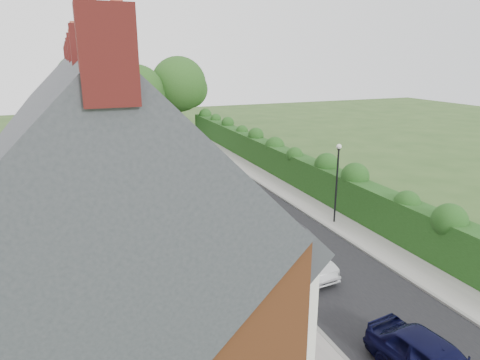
# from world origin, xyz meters

# --- Properties ---
(ground) EXTENTS (140.00, 140.00, 0.00)m
(ground) POSITION_xyz_m (0.00, 0.00, 0.00)
(ground) COLOR #2D4C1E
(ground) RESTS_ON ground
(road) EXTENTS (6.00, 58.00, 0.02)m
(road) POSITION_xyz_m (-0.50, 11.00, 0.01)
(road) COLOR black
(road) RESTS_ON ground
(pavement_hedge_side) EXTENTS (2.20, 58.00, 0.12)m
(pavement_hedge_side) POSITION_xyz_m (3.60, 11.00, 0.06)
(pavement_hedge_side) COLOR gray
(pavement_hedge_side) RESTS_ON ground
(pavement_house_side) EXTENTS (1.70, 58.00, 0.12)m
(pavement_house_side) POSITION_xyz_m (-4.35, 11.00, 0.06)
(pavement_house_side) COLOR gray
(pavement_house_side) RESTS_ON ground
(kerb_hedge_side) EXTENTS (0.18, 58.00, 0.13)m
(kerb_hedge_side) POSITION_xyz_m (2.55, 11.00, 0.07)
(kerb_hedge_side) COLOR gray
(kerb_hedge_side) RESTS_ON ground
(kerb_house_side) EXTENTS (0.18, 58.00, 0.13)m
(kerb_house_side) POSITION_xyz_m (-3.55, 11.00, 0.07)
(kerb_house_side) COLOR gray
(kerb_house_side) RESTS_ON ground
(hedge) EXTENTS (2.10, 58.00, 2.85)m
(hedge) POSITION_xyz_m (5.40, 11.00, 1.60)
(hedge) COLOR #1A3C13
(hedge) RESTS_ON ground
(terrace_row) EXTENTS (9.05, 40.50, 11.50)m
(terrace_row) POSITION_xyz_m (-10.87, 9.98, 4.47)
(terrace_row) COLOR brown
(terrace_row) RESTS_ON ground
(garden_wall_row) EXTENTS (0.35, 40.35, 1.10)m
(garden_wall_row) POSITION_xyz_m (-5.35, 10.00, 0.46)
(garden_wall_row) COLOR maroon
(garden_wall_row) RESTS_ON ground
(lamppost) EXTENTS (0.32, 0.32, 5.16)m
(lamppost) POSITION_xyz_m (3.40, 4.00, 3.30)
(lamppost) COLOR black
(lamppost) RESTS_ON ground
(tree_far_left) EXTENTS (7.14, 6.80, 9.29)m
(tree_far_left) POSITION_xyz_m (-2.65, 40.08, 5.71)
(tree_far_left) COLOR #332316
(tree_far_left) RESTS_ON ground
(tree_far_right) EXTENTS (7.98, 7.60, 10.31)m
(tree_far_right) POSITION_xyz_m (3.39, 42.08, 6.31)
(tree_far_right) COLOR #332316
(tree_far_right) RESTS_ON ground
(tree_far_back) EXTENTS (8.40, 8.00, 10.82)m
(tree_far_back) POSITION_xyz_m (-8.59, 43.08, 6.62)
(tree_far_back) COLOR #332316
(tree_far_back) RESTS_ON ground
(car_silver_a) EXTENTS (2.02, 4.69, 1.50)m
(car_silver_a) POSITION_xyz_m (-1.79, -0.60, 0.75)
(car_silver_a) COLOR #B4B5BA
(car_silver_a) RESTS_ON ground
(car_silver_b) EXTENTS (3.82, 6.14, 1.58)m
(car_silver_b) POSITION_xyz_m (-1.60, 4.94, 0.79)
(car_silver_b) COLOR #B1B3B9
(car_silver_b) RESTS_ON ground
(car_white) EXTENTS (3.08, 5.70, 1.57)m
(car_white) POSITION_xyz_m (-2.85, 7.00, 0.78)
(car_white) COLOR #BDBDBD
(car_white) RESTS_ON ground
(car_green) EXTENTS (2.10, 4.66, 1.55)m
(car_green) POSITION_xyz_m (-2.71, 13.69, 0.78)
(car_green) COLOR #0F331F
(car_green) RESTS_ON ground
(car_red) EXTENTS (1.36, 3.88, 1.28)m
(car_red) POSITION_xyz_m (-2.91, 20.12, 0.64)
(car_red) COLOR maroon
(car_red) RESTS_ON ground
(car_beige) EXTENTS (3.15, 5.89, 1.57)m
(car_beige) POSITION_xyz_m (-2.92, 27.40, 0.79)
(car_beige) COLOR tan
(car_beige) RESTS_ON ground
(car_grey) EXTENTS (2.85, 4.91, 1.34)m
(car_grey) POSITION_xyz_m (-2.22, 32.91, 0.67)
(car_grey) COLOR slate
(car_grey) RESTS_ON ground
(horse) EXTENTS (1.42, 1.92, 1.47)m
(horse) POSITION_xyz_m (-0.60, 11.79, 0.74)
(horse) COLOR #4F331D
(horse) RESTS_ON ground
(horse_cart) EXTENTS (1.31, 2.90, 2.09)m
(horse_cart) POSITION_xyz_m (-0.60, 13.68, 1.20)
(horse_cart) COLOR black
(horse_cart) RESTS_ON ground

